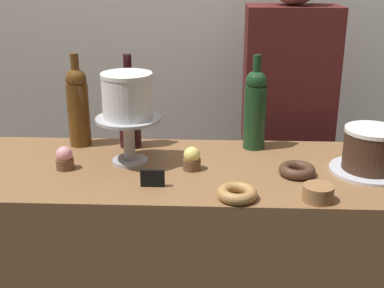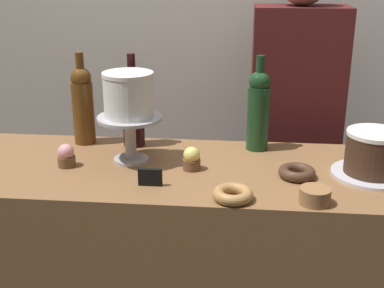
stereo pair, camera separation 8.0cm
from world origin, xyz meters
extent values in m
cube|color=silver|center=(0.00, 0.84, 1.30)|extent=(6.00, 0.05, 2.60)
cylinder|color=#B2B2B7|center=(-0.20, 0.04, 0.95)|extent=(0.11, 0.11, 0.01)
cylinder|color=#B2B2B7|center=(-0.20, 0.04, 1.02)|extent=(0.04, 0.04, 0.13)
cylinder|color=#B2B2B7|center=(-0.20, 0.04, 1.09)|extent=(0.21, 0.21, 0.01)
cylinder|color=white|center=(-0.20, 0.04, 1.16)|extent=(0.16, 0.16, 0.13)
cylinder|color=white|center=(-0.20, 0.04, 1.23)|extent=(0.16, 0.16, 0.01)
cylinder|color=silver|center=(0.55, -0.01, 0.95)|extent=(0.24, 0.24, 0.01)
cylinder|color=#3D2619|center=(0.55, -0.01, 1.01)|extent=(0.17, 0.17, 0.12)
cylinder|color=white|center=(0.55, -0.01, 1.08)|extent=(0.17, 0.17, 0.01)
cylinder|color=#193D1E|center=(0.21, 0.20, 1.05)|extent=(0.08, 0.08, 0.22)
sphere|color=#193D1E|center=(0.21, 0.20, 1.18)|extent=(0.07, 0.07, 0.07)
cylinder|color=#193D1E|center=(0.21, 0.20, 1.23)|extent=(0.03, 0.03, 0.08)
cylinder|color=#5B3814|center=(-0.41, 0.20, 1.05)|extent=(0.08, 0.08, 0.22)
sphere|color=#5B3814|center=(-0.41, 0.20, 1.18)|extent=(0.07, 0.07, 0.07)
cylinder|color=#5B3814|center=(-0.41, 0.20, 1.23)|extent=(0.03, 0.03, 0.08)
cylinder|color=black|center=(-0.23, 0.19, 1.05)|extent=(0.08, 0.08, 0.22)
sphere|color=black|center=(-0.23, 0.19, 1.18)|extent=(0.07, 0.07, 0.07)
cylinder|color=black|center=(-0.23, 0.19, 1.23)|extent=(0.03, 0.03, 0.08)
cylinder|color=brown|center=(0.00, -0.01, 0.96)|extent=(0.06, 0.06, 0.03)
sphere|color=#EFDB6B|center=(0.00, -0.01, 0.99)|extent=(0.05, 0.05, 0.05)
cylinder|color=brown|center=(-0.40, -0.03, 0.96)|extent=(0.06, 0.06, 0.03)
sphere|color=pink|center=(-0.40, -0.03, 0.99)|extent=(0.05, 0.05, 0.05)
torus|color=#B27F47|center=(0.13, -0.22, 0.96)|extent=(0.11, 0.11, 0.03)
torus|color=#472D1E|center=(0.32, -0.04, 0.96)|extent=(0.11, 0.11, 0.03)
cylinder|color=olive|center=(0.35, -0.22, 0.95)|extent=(0.08, 0.08, 0.01)
cylinder|color=olive|center=(0.35, -0.22, 0.96)|extent=(0.08, 0.08, 0.01)
cylinder|color=olive|center=(0.35, -0.22, 0.97)|extent=(0.08, 0.08, 0.01)
cylinder|color=olive|center=(0.35, -0.22, 0.98)|extent=(0.08, 0.08, 0.01)
cube|color=black|center=(-0.11, -0.15, 0.97)|extent=(0.07, 0.01, 0.05)
cube|color=black|center=(0.37, 0.54, 0.42)|extent=(0.28, 0.18, 0.85)
cube|color=#4C1919|center=(0.37, 0.54, 1.12)|extent=(0.36, 0.22, 0.55)
camera|label=1|loc=(0.07, -1.48, 1.56)|focal=47.53mm
camera|label=2|loc=(0.15, -1.48, 1.56)|focal=47.53mm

